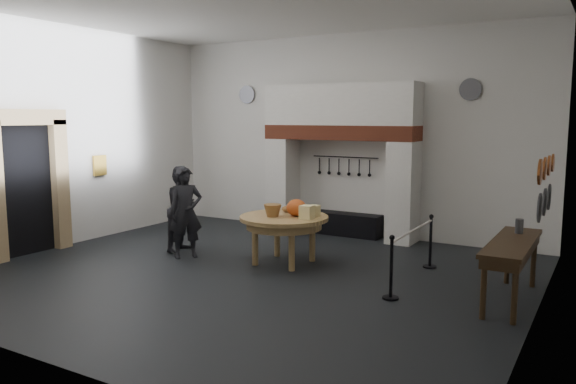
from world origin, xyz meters
The scene contains 38 objects.
floor centered at (0.00, 0.00, 0.00)m, with size 9.00×8.00×0.02m, color black.
ceiling centered at (0.00, 0.00, 4.50)m, with size 9.00×8.00×0.02m, color silver.
wall_back centered at (0.00, 4.00, 2.25)m, with size 9.00×0.02×4.50m, color silver.
wall_front centered at (0.00, -4.00, 2.25)m, with size 9.00×0.02×4.50m, color silver.
wall_left centered at (-4.50, 0.00, 2.25)m, with size 0.02×8.00×4.50m, color silver.
wall_right centered at (4.50, 0.00, 2.25)m, with size 0.02×8.00×4.50m, color silver.
chimney_pier_left centered at (-1.48, 3.65, 1.07)m, with size 0.55×0.70×2.15m, color silver.
chimney_pier_right centered at (1.48, 3.65, 1.07)m, with size 0.55×0.70×2.15m, color silver.
hearth_brick_band centered at (0.00, 3.65, 2.31)m, with size 3.50×0.72×0.32m, color #9E442B.
chimney_hood centered at (0.00, 3.65, 2.92)m, with size 3.50×0.70×0.90m, color silver.
iron_range centered at (0.00, 3.72, 0.25)m, with size 1.90×0.45×0.50m, color black.
utensil_rail centered at (0.00, 3.92, 1.75)m, with size 0.02×0.02×1.60m, color black.
door_recess centered at (-4.47, -1.00, 1.25)m, with size 0.04×1.10×2.50m, color black.
door_jamb_far centered at (-4.38, -0.30, 1.30)m, with size 0.22×0.30×2.60m, color tan.
door_lintel centered at (-4.38, -1.00, 2.65)m, with size 0.22×1.70×0.30m, color tan.
wall_plaque centered at (-4.45, 0.80, 1.60)m, with size 0.05×0.34×0.44m, color gold.
work_table centered at (0.18, 0.91, 0.84)m, with size 1.61×1.61×0.07m, color tan.
pumpkin centered at (0.38, 1.01, 1.03)m, with size 0.36×0.36×0.31m, color #D74B1E.
cheese_block_big centered at (0.68, 0.86, 0.99)m, with size 0.22×0.22×0.24m, color #FFEA98.
cheese_block_small centered at (0.66, 1.16, 0.97)m, with size 0.18×0.18×0.20m, color #F2DD90.
wicker_basket centered at (0.03, 0.76, 0.98)m, with size 0.32×0.32×0.22m, color #975E37.
bread_loaf centered at (0.08, 1.26, 0.94)m, with size 0.31×0.18×0.13m, color #A06838.
visitor_near centered at (-1.65, 0.35, 0.86)m, with size 0.63×0.41×1.73m, color black.
visitor_far centered at (-2.05, 0.75, 0.85)m, with size 0.82×0.64×1.70m, color black.
side_table centered at (4.10, 0.71, 0.87)m, with size 0.55×2.20×0.06m, color #3B2715.
pewter_jug centered at (4.10, 1.31, 1.01)m, with size 0.12×0.12×0.22m, color #454549.
copper_pan_a centered at (4.46, 0.20, 1.95)m, with size 0.34×0.34×0.03m, color #C6662D.
copper_pan_b centered at (4.46, 0.75, 1.95)m, with size 0.32×0.32×0.03m, color #C6662D.
copper_pan_c centered at (4.46, 1.30, 1.95)m, with size 0.30×0.30×0.03m, color #C6662D.
copper_pan_d centered at (4.46, 1.85, 1.95)m, with size 0.28×0.28×0.03m, color #C6662D.
pewter_plate_left centered at (4.46, 0.40, 1.45)m, with size 0.40×0.40×0.03m, color #4C4C51.
pewter_plate_mid centered at (4.46, 1.00, 1.45)m, with size 0.40×0.40×0.03m, color #4C4C51.
pewter_plate_right centered at (4.46, 1.60, 1.45)m, with size 0.40×0.40×0.03m, color #4C4C51.
pewter_plate_back_left centered at (-2.70, 3.96, 3.20)m, with size 0.44×0.44×0.03m, color #4C4C51.
pewter_plate_back_right centered at (2.70, 3.96, 3.20)m, with size 0.44×0.44×0.03m, color #4C4C51.
barrier_post_near centered at (2.57, -0.04, 0.45)m, with size 0.05×0.05×0.90m, color black.
barrier_post_far centered at (2.57, 1.96, 0.45)m, with size 0.05×0.05×0.90m, color black.
barrier_rope centered at (2.57, 0.96, 0.85)m, with size 0.04×0.04×2.00m, color beige.
Camera 1 is at (5.29, -7.68, 2.66)m, focal length 35.00 mm.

